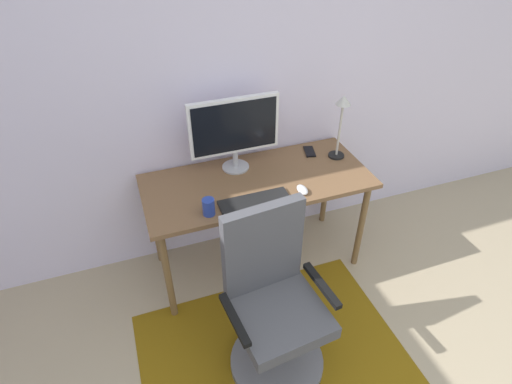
% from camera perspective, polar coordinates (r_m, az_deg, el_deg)
% --- Properties ---
extents(wall_back, '(6.00, 0.10, 2.60)m').
position_cam_1_polar(wall_back, '(2.75, -1.83, 15.88)').
color(wall_back, silver).
rests_on(wall_back, ground).
extents(area_rug, '(1.54, 1.04, 0.01)m').
position_cam_1_polar(area_rug, '(2.70, 2.00, -20.73)').
color(area_rug, '#79560D').
rests_on(area_rug, ground).
extents(desk, '(1.47, 0.64, 0.75)m').
position_cam_1_polar(desk, '(2.72, 0.20, 0.42)').
color(desk, brown).
rests_on(desk, ground).
extents(monitor, '(0.58, 0.18, 0.50)m').
position_cam_1_polar(monitor, '(2.64, -3.00, 8.72)').
color(monitor, '#B2B2B7').
rests_on(monitor, desk).
extents(keyboard, '(0.43, 0.13, 0.02)m').
position_cam_1_polar(keyboard, '(2.48, -0.23, -1.21)').
color(keyboard, black).
rests_on(keyboard, desk).
extents(computer_mouse, '(0.06, 0.10, 0.03)m').
position_cam_1_polar(computer_mouse, '(2.57, 6.38, 0.32)').
color(computer_mouse, white).
rests_on(computer_mouse, desk).
extents(coffee_cup, '(0.07, 0.07, 0.10)m').
position_cam_1_polar(coffee_cup, '(2.38, -6.54, -2.05)').
color(coffee_cup, '#273E9D').
rests_on(coffee_cup, desk).
extents(cell_phone, '(0.10, 0.15, 0.01)m').
position_cam_1_polar(cell_phone, '(2.98, 7.36, 5.54)').
color(cell_phone, black).
rests_on(cell_phone, desk).
extents(desk_lamp, '(0.11, 0.11, 0.45)m').
position_cam_1_polar(desk_lamp, '(2.81, 11.68, 10.25)').
color(desk_lamp, black).
rests_on(desk_lamp, desk).
extents(office_chair, '(0.57, 0.54, 1.04)m').
position_cam_1_polar(office_chair, '(2.34, 2.46, -16.13)').
color(office_chair, slate).
rests_on(office_chair, ground).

